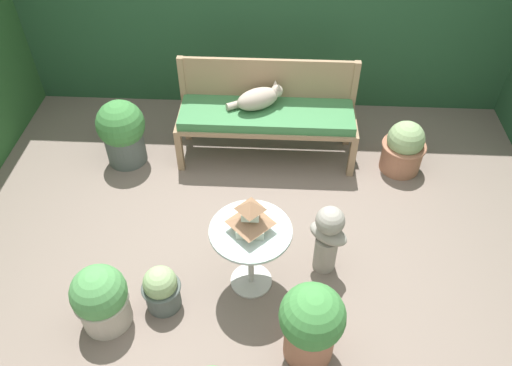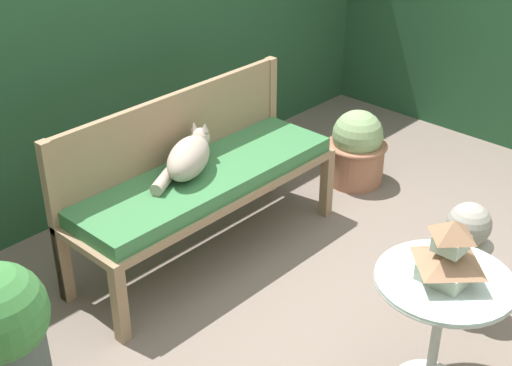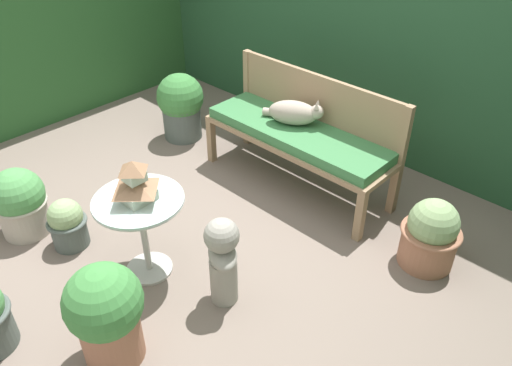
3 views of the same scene
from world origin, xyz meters
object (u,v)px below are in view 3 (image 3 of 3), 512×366
at_px(garden_bust, 223,257).
at_px(potted_plant_path_edge, 67,224).
at_px(patio_table, 141,216).
at_px(potted_plant_table_far, 431,235).
at_px(potted_plant_bench_right, 181,105).
at_px(potted_plant_bench_left, 20,202).
at_px(cat, 294,113).
at_px(potted_plant_patio_mid, 106,313).
at_px(garden_bench, 297,137).
at_px(pagoda_birdhouse, 135,183).

distance_m(garden_bust, potted_plant_path_edge, 1.27).
height_order(patio_table, potted_plant_path_edge, patio_table).
bearing_deg(potted_plant_table_far, garden_bust, -122.81).
bearing_deg(potted_plant_bench_right, potted_plant_bench_left, -81.17).
bearing_deg(garden_bust, patio_table, -128.12).
xyz_separation_m(potted_plant_bench_left, potted_plant_table_far, (2.34, 1.76, -0.02)).
bearing_deg(potted_plant_bench_right, garden_bust, -32.71).
distance_m(cat, potted_plant_table_far, 1.42).
bearing_deg(cat, potted_plant_path_edge, -137.13).
bearing_deg(potted_plant_table_far, potted_plant_bench_left, -143.11).
bearing_deg(potted_plant_patio_mid, potted_plant_path_edge, 163.15).
height_order(garden_bust, potted_plant_bench_left, garden_bust).
xyz_separation_m(patio_table, garden_bust, (0.56, 0.18, -0.12)).
bearing_deg(patio_table, cat, 90.80).
distance_m(garden_bench, potted_plant_bench_left, 2.16).
distance_m(potted_plant_path_edge, potted_plant_table_far, 2.54).
relative_size(pagoda_birdhouse, potted_plant_patio_mid, 0.43).
height_order(garden_bust, potted_plant_path_edge, garden_bust).
bearing_deg(garden_bust, potted_plant_bench_right, -178.80).
distance_m(potted_plant_bench_right, potted_plant_table_far, 2.61).
height_order(potted_plant_path_edge, potted_plant_patio_mid, potted_plant_patio_mid).
bearing_deg(potted_plant_patio_mid, cat, 101.96).
bearing_deg(potted_plant_path_edge, potted_plant_bench_left, -158.56).
distance_m(patio_table, pagoda_birdhouse, 0.25).
xyz_separation_m(garden_bench, potted_plant_bench_left, (-1.07, -1.87, -0.19)).
bearing_deg(patio_table, garden_bench, 87.78).
bearing_deg(pagoda_birdhouse, potted_plant_bench_right, 133.17).
xyz_separation_m(garden_bench, pagoda_birdhouse, (-0.06, -1.49, 0.27)).
bearing_deg(potted_plant_table_far, potted_plant_path_edge, -140.66).
relative_size(potted_plant_bench_left, potted_plant_table_far, 1.03).
bearing_deg(potted_plant_table_far, potted_plant_bench_right, -179.64).
relative_size(patio_table, potted_plant_patio_mid, 0.93).
relative_size(potted_plant_path_edge, potted_plant_bench_left, 0.72).
height_order(patio_table, potted_plant_patio_mid, potted_plant_patio_mid).
xyz_separation_m(garden_bench, potted_plant_patio_mid, (0.36, -2.04, -0.11)).
bearing_deg(potted_plant_table_far, pagoda_birdhouse, -134.02).
distance_m(potted_plant_bench_right, potted_plant_patio_mid, 2.56).
relative_size(cat, garden_bust, 0.81).
height_order(garden_bust, potted_plant_patio_mid, potted_plant_patio_mid).
height_order(cat, garden_bust, cat).
bearing_deg(garden_bust, potted_plant_bench_left, -126.46).
bearing_deg(potted_plant_bench_right, cat, 7.71).
relative_size(garden_bench, potted_plant_bench_left, 3.10).
bearing_deg(potted_plant_bench_left, garden_bust, 19.63).
height_order(potted_plant_path_edge, potted_plant_bench_left, potted_plant_bench_left).
bearing_deg(pagoda_birdhouse, potted_plant_path_edge, -160.01).
bearing_deg(patio_table, potted_plant_bench_left, -159.46).
height_order(garden_bench, potted_plant_bench_right, potted_plant_bench_right).
distance_m(garden_bust, potted_plant_bench_right, 2.19).
relative_size(garden_bust, potted_plant_bench_left, 1.20).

